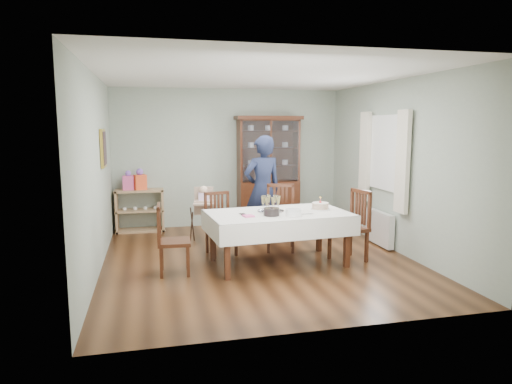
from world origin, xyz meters
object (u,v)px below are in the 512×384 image
object	(u,v)px
high_chair	(204,221)
gift_bag_orange	(140,180)
sideboard	(140,210)
woman	(263,190)
chair_end_right	(349,240)
champagne_tray	(271,207)
dining_table	(278,238)
chair_far_right	(280,231)
chair_far_left	(221,236)
gift_bag_pink	(128,181)
china_cabinet	(268,170)
birthday_cake	(320,206)
chair_end_left	(173,253)

from	to	relation	value
high_chair	gift_bag_orange	bearing A→B (deg)	140.60
sideboard	woman	distance (m)	2.52
chair_end_right	sideboard	bearing A→B (deg)	-143.81
woman	champagne_tray	xyz separation A→B (m)	(-0.17, -1.16, -0.08)
gift_bag_orange	dining_table	bearing A→B (deg)	-52.77
dining_table	chair_far_right	size ratio (longest dim) A/B	2.00
sideboard	chair_far_right	xyz separation A→B (m)	(2.23, -1.86, -0.09)
dining_table	chair_far_right	world-z (taller)	chair_far_right
chair_far_left	gift_bag_pink	size ratio (longest dim) A/B	2.62
chair_far_right	high_chair	world-z (taller)	chair_far_right
chair_far_left	high_chair	world-z (taller)	high_chair
chair_far_right	gift_bag_orange	size ratio (longest dim) A/B	2.62
champagne_tray	gift_bag_pink	distance (m)	3.26
gift_bag_pink	champagne_tray	bearing A→B (deg)	-50.58
china_cabinet	dining_table	bearing A→B (deg)	-101.52
chair_far_left	sideboard	bearing A→B (deg)	112.42
sideboard	chair_far_left	xyz separation A→B (m)	(1.25, -1.88, -0.11)
birthday_cake	gift_bag_orange	bearing A→B (deg)	136.18
sideboard	birthday_cake	xyz separation A→B (m)	(2.64, -2.53, 0.41)
chair_end_right	woman	size ratio (longest dim) A/B	0.57
sideboard	champagne_tray	size ratio (longest dim) A/B	2.34
dining_table	china_cabinet	xyz separation A→B (m)	(0.52, 2.57, 0.74)
gift_bag_pink	gift_bag_orange	distance (m)	0.21
champagne_tray	birthday_cake	xyz separation A→B (m)	(0.76, 0.01, -0.02)
dining_table	chair_far_left	distance (m)	1.02
dining_table	high_chair	world-z (taller)	high_chair
chair_far_left	woman	world-z (taller)	woman
chair_end_left	chair_end_right	bearing A→B (deg)	-86.16
chair_end_right	high_chair	size ratio (longest dim) A/B	1.06
dining_table	china_cabinet	bearing A→B (deg)	78.48
chair_end_right	birthday_cake	xyz separation A→B (m)	(-0.42, 0.12, 0.50)
china_cabinet	sideboard	distance (m)	2.60
gift_bag_orange	sideboard	bearing A→B (deg)	137.78
chair_end_right	dining_table	bearing A→B (deg)	-106.03
high_chair	champagne_tray	xyz separation A→B (m)	(0.80, -1.37, 0.45)
chair_far_right	gift_bag_orange	distance (m)	2.95
gift_bag_orange	birthday_cake	bearing A→B (deg)	-43.82
chair_far_right	birthday_cake	size ratio (longest dim) A/B	3.71
dining_table	chair_end_left	xyz separation A→B (m)	(-1.50, -0.10, -0.10)
birthday_cake	sideboard	bearing A→B (deg)	136.19
high_chair	birthday_cake	size ratio (longest dim) A/B	3.50
chair_far_left	high_chair	xyz separation A→B (m)	(-0.18, 0.72, 0.10)
gift_bag_orange	chair_end_left	bearing A→B (deg)	-80.29
dining_table	woman	world-z (taller)	woman
chair_end_right	gift_bag_pink	distance (m)	4.23
dining_table	sideboard	xyz separation A→B (m)	(-1.98, 2.59, 0.02)
champagne_tray	dining_table	bearing A→B (deg)	-30.24
champagne_tray	chair_end_left	bearing A→B (deg)	-173.83
chair_far_right	gift_bag_pink	distance (m)	3.10
birthday_cake	gift_bag_orange	distance (m)	3.63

